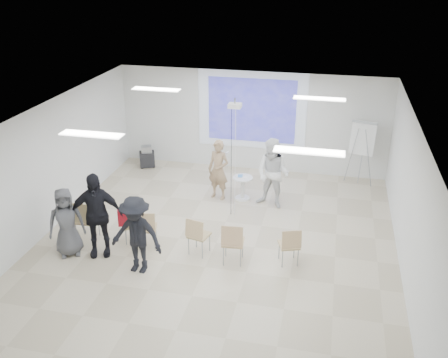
% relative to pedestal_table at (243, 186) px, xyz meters
% --- Properties ---
extents(floor, '(8.00, 9.00, 0.10)m').
position_rel_pedestal_table_xyz_m(floor, '(-0.16, -2.36, -0.42)').
color(floor, beige).
rests_on(floor, ground).
extents(ceiling, '(8.00, 9.00, 0.10)m').
position_rel_pedestal_table_xyz_m(ceiling, '(-0.16, -2.36, 2.68)').
color(ceiling, white).
rests_on(ceiling, wall_back).
extents(wall_back, '(8.00, 0.10, 3.00)m').
position_rel_pedestal_table_xyz_m(wall_back, '(-0.16, 2.19, 1.13)').
color(wall_back, silver).
rests_on(wall_back, floor).
extents(wall_left, '(0.10, 9.00, 3.00)m').
position_rel_pedestal_table_xyz_m(wall_left, '(-4.21, -2.36, 1.13)').
color(wall_left, silver).
rests_on(wall_left, floor).
extents(wall_right, '(0.10, 9.00, 3.00)m').
position_rel_pedestal_table_xyz_m(wall_right, '(3.89, -2.36, 1.13)').
color(wall_right, silver).
rests_on(wall_right, floor).
extents(projection_halo, '(3.20, 0.01, 2.30)m').
position_rel_pedestal_table_xyz_m(projection_halo, '(-0.16, 2.13, 1.48)').
color(projection_halo, silver).
rests_on(projection_halo, wall_back).
extents(projection_image, '(2.60, 0.01, 1.90)m').
position_rel_pedestal_table_xyz_m(projection_image, '(-0.16, 2.11, 1.48)').
color(projection_image, '#3333AD').
rests_on(projection_image, wall_back).
extents(pedestal_table, '(0.60, 0.60, 0.66)m').
position_rel_pedestal_table_xyz_m(pedestal_table, '(0.00, 0.00, 0.00)').
color(pedestal_table, white).
rests_on(pedestal_table, floor).
extents(player_left, '(0.78, 0.63, 1.85)m').
position_rel_pedestal_table_xyz_m(player_left, '(-0.65, -0.07, 0.56)').
color(player_left, tan).
rests_on(player_left, floor).
extents(player_right, '(1.17, 1.04, 2.04)m').
position_rel_pedestal_table_xyz_m(player_right, '(0.82, -0.24, 0.65)').
color(player_right, white).
rests_on(player_right, floor).
extents(controller_left, '(0.08, 0.14, 0.04)m').
position_rel_pedestal_table_xyz_m(controller_left, '(-0.47, 0.18, 0.85)').
color(controller_left, silver).
rests_on(controller_left, player_left).
extents(controller_right, '(0.07, 0.11, 0.04)m').
position_rel_pedestal_table_xyz_m(controller_right, '(0.64, 0.01, 1.01)').
color(controller_right, silver).
rests_on(controller_right, player_right).
extents(chair_far_left, '(0.48, 0.52, 1.00)m').
position_rel_pedestal_table_xyz_m(chair_far_left, '(-3.08, -2.92, 0.23)').
color(chair_far_left, tan).
rests_on(chair_far_left, floor).
extents(chair_left_mid, '(0.52, 0.53, 0.82)m').
position_rel_pedestal_table_xyz_m(chair_left_mid, '(-2.02, -2.74, 0.12)').
color(chair_left_mid, tan).
rests_on(chair_left_mid, floor).
extents(chair_left_inner, '(0.53, 0.55, 0.92)m').
position_rel_pedestal_table_xyz_m(chair_left_inner, '(-1.62, -2.89, 0.18)').
color(chair_left_inner, tan).
rests_on(chair_left_inner, floor).
extents(chair_center, '(0.51, 0.54, 0.90)m').
position_rel_pedestal_table_xyz_m(chair_center, '(-0.44, -2.91, 0.17)').
color(chair_center, tan).
rests_on(chair_center, floor).
extents(chair_right_inner, '(0.49, 0.52, 0.96)m').
position_rel_pedestal_table_xyz_m(chair_right_inner, '(0.38, -3.09, 0.20)').
color(chair_right_inner, tan).
rests_on(chair_right_inner, floor).
extents(chair_right_far, '(0.53, 0.55, 0.88)m').
position_rel_pedestal_table_xyz_m(chair_right_far, '(1.55, -2.86, 0.15)').
color(chair_right_far, tan).
rests_on(chair_right_far, floor).
extents(red_jacket, '(0.41, 0.25, 0.39)m').
position_rel_pedestal_table_xyz_m(red_jacket, '(-2.05, -2.90, 0.35)').
color(red_jacket, maroon).
rests_on(red_jacket, chair_left_mid).
extents(laptop, '(0.39, 0.32, 0.03)m').
position_rel_pedestal_table_xyz_m(laptop, '(-1.64, -2.80, 0.13)').
color(laptop, black).
rests_on(laptop, chair_left_inner).
extents(audience_left, '(1.45, 1.13, 2.19)m').
position_rel_pedestal_table_xyz_m(audience_left, '(-2.55, -3.34, 0.73)').
color(audience_left, black).
rests_on(audience_left, floor).
extents(audience_mid, '(1.29, 0.78, 1.92)m').
position_rel_pedestal_table_xyz_m(audience_mid, '(-1.48, -3.77, 0.59)').
color(audience_mid, black).
rests_on(audience_mid, floor).
extents(audience_outer, '(1.02, 0.91, 1.75)m').
position_rel_pedestal_table_xyz_m(audience_outer, '(-3.19, -3.49, 0.51)').
color(audience_outer, '#57575C').
rests_on(audience_outer, floor).
extents(flipchart_easel, '(0.78, 0.61, 1.85)m').
position_rel_pedestal_table_xyz_m(flipchart_easel, '(3.05, 1.69, 1.00)').
color(flipchart_easel, '#95989D').
rests_on(flipchart_easel, floor).
extents(av_cart, '(0.56, 0.51, 0.68)m').
position_rel_pedestal_table_xyz_m(av_cart, '(-3.30, 1.56, -0.05)').
color(av_cart, black).
rests_on(av_cart, floor).
extents(ceiling_projector, '(0.30, 0.25, 3.00)m').
position_rel_pedestal_table_xyz_m(ceiling_projector, '(-0.06, -0.86, 2.32)').
color(ceiling_projector, white).
rests_on(ceiling_projector, ceiling).
extents(fluor_panel_nw, '(1.20, 0.30, 0.02)m').
position_rel_pedestal_table_xyz_m(fluor_panel_nw, '(-2.16, -0.36, 2.60)').
color(fluor_panel_nw, white).
rests_on(fluor_panel_nw, ceiling).
extents(fluor_panel_ne, '(1.20, 0.30, 0.02)m').
position_rel_pedestal_table_xyz_m(fluor_panel_ne, '(1.84, -0.36, 2.60)').
color(fluor_panel_ne, white).
rests_on(fluor_panel_ne, ceiling).
extents(fluor_panel_sw, '(1.20, 0.30, 0.02)m').
position_rel_pedestal_table_xyz_m(fluor_panel_sw, '(-2.16, -3.86, 2.60)').
color(fluor_panel_sw, white).
rests_on(fluor_panel_sw, ceiling).
extents(fluor_panel_se, '(1.20, 0.30, 0.02)m').
position_rel_pedestal_table_xyz_m(fluor_panel_se, '(1.84, -3.86, 2.60)').
color(fluor_panel_se, white).
rests_on(fluor_panel_se, ceiling).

